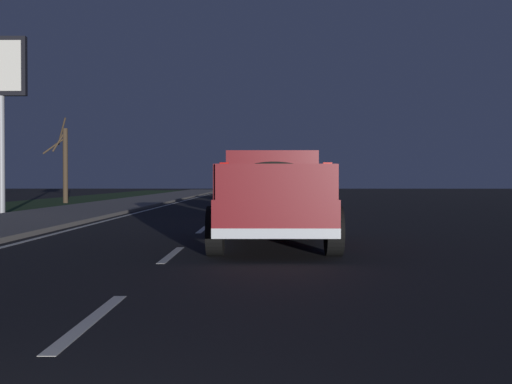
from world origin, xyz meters
TOP-DOWN VIEW (x-y plane):
  - ground at (27.00, 0.00)m, footprint 144.00×144.00m
  - sidewalk_shoulder at (27.00, 5.70)m, footprint 108.00×4.00m
  - lane_markings at (29.27, 2.51)m, footprint 108.00×3.54m
  - pickup_truck at (10.84, -1.75)m, footprint 5.43×2.30m
  - sedan_silver at (32.98, -1.86)m, footprint 4.42×2.05m
  - sedan_red at (22.95, -1.58)m, footprint 4.42×2.06m
  - gas_price_sign at (21.94, 8.17)m, footprint 0.27×1.90m
  - bare_tree_far at (34.28, 9.66)m, footprint 0.98×1.37m

SIDE VIEW (x-z plane):
  - ground at x=27.00m, z-range 0.00..0.00m
  - lane_markings at x=29.27m, z-range 0.00..0.01m
  - sidewalk_shoulder at x=27.00m, z-range 0.00..0.12m
  - sedan_silver at x=32.98m, z-range 0.01..1.55m
  - sedan_red at x=22.95m, z-range 0.01..1.55m
  - pickup_truck at x=10.84m, z-range 0.05..1.92m
  - bare_tree_far at x=34.28m, z-range -0.13..4.71m
  - gas_price_sign at x=21.94m, z-range 1.65..8.27m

